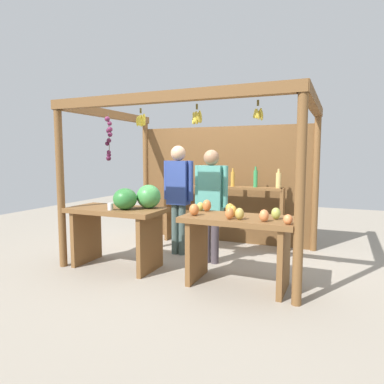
# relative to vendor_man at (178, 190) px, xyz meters

# --- Properties ---
(ground_plane) EXTENTS (12.00, 12.00, 0.00)m
(ground_plane) POSITION_rel_vendor_man_xyz_m (0.34, -0.06, -0.99)
(ground_plane) COLOR gray
(ground_plane) RESTS_ON ground
(market_stall) EXTENTS (3.19, 2.29, 2.22)m
(market_stall) POSITION_rel_vendor_man_xyz_m (0.34, 0.43, 0.33)
(market_stall) COLOR brown
(market_stall) RESTS_ON ground
(fruit_counter_left) EXTENTS (1.29, 0.69, 1.12)m
(fruit_counter_left) POSITION_rel_vendor_man_xyz_m (-0.39, -0.85, -0.28)
(fruit_counter_left) COLOR brown
(fruit_counter_left) RESTS_ON ground
(fruit_counter_right) EXTENTS (1.29, 0.64, 0.95)m
(fruit_counter_right) POSITION_rel_vendor_man_xyz_m (1.18, -0.87, -0.39)
(fruit_counter_right) COLOR brown
(fruit_counter_right) RESTS_ON ground
(bottle_shelf_unit) EXTENTS (2.04, 0.22, 1.36)m
(bottle_shelf_unit) POSITION_rel_vendor_man_xyz_m (0.41, 0.76, -0.19)
(bottle_shelf_unit) COLOR brown
(bottle_shelf_unit) RESTS_ON ground
(vendor_man) EXTENTS (0.48, 0.22, 1.65)m
(vendor_man) POSITION_rel_vendor_man_xyz_m (0.00, 0.00, 0.00)
(vendor_man) COLOR #3F524E
(vendor_man) RESTS_ON ground
(vendor_woman) EXTENTS (0.48, 0.21, 1.58)m
(vendor_woman) POSITION_rel_vendor_man_xyz_m (0.60, -0.21, -0.05)
(vendor_woman) COLOR #443C43
(vendor_woman) RESTS_ON ground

